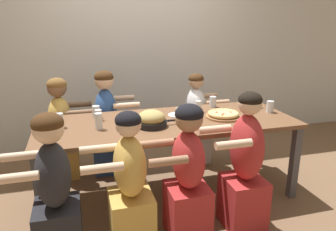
{
  "coord_description": "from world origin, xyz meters",
  "views": [
    {
      "loc": [
        -0.8,
        -2.84,
        1.71
      ],
      "look_at": [
        0.0,
        0.0,
        0.81
      ],
      "focal_mm": 35.0,
      "sensor_mm": 36.0,
      "label": 1
    }
  ],
  "objects": [
    {
      "name": "diner_near_center",
      "position": [
        -0.03,
        -0.68,
        0.51
      ],
      "size": [
        0.51,
        0.4,
        1.1
      ],
      "rotation": [
        0.0,
        0.0,
        1.57
      ],
      "color": "#B22D2D",
      "rests_on": "ground"
    },
    {
      "name": "drinking_glass_i",
      "position": [
        0.6,
        0.34,
        0.81
      ],
      "size": [
        0.07,
        0.07,
        0.12
      ],
      "color": "silver",
      "rests_on": "dining_table"
    },
    {
      "name": "drinking_glass_e",
      "position": [
        -0.98,
        0.07,
        0.82
      ],
      "size": [
        0.07,
        0.07,
        0.13
      ],
      "color": "silver",
      "rests_on": "dining_table"
    },
    {
      "name": "dining_table",
      "position": [
        0.0,
        0.0,
        0.69
      ],
      "size": [
        2.42,
        0.92,
        0.76
      ],
      "color": "brown",
      "rests_on": "ground"
    },
    {
      "name": "diner_far_midleft",
      "position": [
        -0.52,
        0.68,
        0.54
      ],
      "size": [
        0.51,
        0.4,
        1.16
      ],
      "rotation": [
        0.0,
        0.0,
        -1.57
      ],
      "color": "#2D5193",
      "rests_on": "ground"
    },
    {
      "name": "diner_far_left",
      "position": [
        -1.0,
        0.68,
        0.51
      ],
      "size": [
        0.51,
        0.4,
        1.1
      ],
      "rotation": [
        0.0,
        0.0,
        -1.57
      ],
      "color": "gold",
      "rests_on": "ground"
    },
    {
      "name": "drinking_glass_b",
      "position": [
        1.08,
        -0.01,
        0.81
      ],
      "size": [
        0.07,
        0.07,
        0.12
      ],
      "color": "silver",
      "rests_on": "dining_table"
    },
    {
      "name": "drinking_glass_f",
      "position": [
        -0.65,
        -0.08,
        0.83
      ],
      "size": [
        0.06,
        0.06,
        0.15
      ],
      "color": "silver",
      "rests_on": "dining_table"
    },
    {
      "name": "empty_plate_b",
      "position": [
        0.14,
        0.13,
        0.77
      ],
      "size": [
        0.2,
        0.2,
        0.02
      ],
      "color": "white",
      "rests_on": "dining_table"
    },
    {
      "name": "pizza_board_main",
      "position": [
        0.55,
        -0.05,
        0.79
      ],
      "size": [
        0.34,
        0.34,
        0.06
      ],
      "color": "#996B42",
      "rests_on": "dining_table"
    },
    {
      "name": "drinking_glass_g",
      "position": [
        0.17,
        -0.18,
        0.82
      ],
      "size": [
        0.08,
        0.08,
        0.12
      ],
      "color": "silver",
      "rests_on": "dining_table"
    },
    {
      "name": "diner_near_left",
      "position": [
        -1.01,
        -0.68,
        0.52
      ],
      "size": [
        0.51,
        0.4,
        1.11
      ],
      "rotation": [
        0.0,
        0.0,
        1.57
      ],
      "color": "#232328",
      "rests_on": "ground"
    },
    {
      "name": "diner_far_midright",
      "position": [
        0.53,
        0.68,
        0.49
      ],
      "size": [
        0.51,
        0.4,
        1.08
      ],
      "rotation": [
        0.0,
        0.0,
        -1.57
      ],
      "color": "silver",
      "rests_on": "ground"
    },
    {
      "name": "drinking_glass_h",
      "position": [
        -0.63,
        0.19,
        0.81
      ],
      "size": [
        0.07,
        0.07,
        0.1
      ],
      "color": "silver",
      "rests_on": "dining_table"
    },
    {
      "name": "drinking_glass_d",
      "position": [
        -0.64,
        0.3,
        0.81
      ],
      "size": [
        0.07,
        0.07,
        0.11
      ],
      "color": "silver",
      "rests_on": "dining_table"
    },
    {
      "name": "restaurant_back_panel",
      "position": [
        0.0,
        1.52,
        1.6
      ],
      "size": [
        10.0,
        0.06,
        3.2
      ],
      "primitive_type": "cube",
      "color": "silver",
      "rests_on": "ground"
    },
    {
      "name": "diner_near_midleft",
      "position": [
        -0.48,
        -0.68,
        0.49
      ],
      "size": [
        0.51,
        0.4,
        1.08
      ],
      "rotation": [
        0.0,
        0.0,
        1.57
      ],
      "color": "gold",
      "rests_on": "ground"
    },
    {
      "name": "skillet_bowl",
      "position": [
        -0.19,
        -0.12,
        0.83
      ],
      "size": [
        0.4,
        0.28,
        0.15
      ],
      "color": "black",
      "rests_on": "dining_table"
    },
    {
      "name": "drinking_glass_a",
      "position": [
        1.03,
        0.2,
        0.83
      ],
      "size": [
        0.08,
        0.08,
        0.15
      ],
      "color": "silver",
      "rests_on": "dining_table"
    },
    {
      "name": "ground_plane",
      "position": [
        0.0,
        0.0,
        0.0
      ],
      "size": [
        18.0,
        18.0,
        0.0
      ],
      "primitive_type": "plane",
      "color": "brown",
      "rests_on": "ground"
    },
    {
      "name": "drinking_glass_c",
      "position": [
        0.38,
        0.2,
        0.81
      ],
      "size": [
        0.06,
        0.06,
        0.12
      ],
      "color": "silver",
      "rests_on": "dining_table"
    },
    {
      "name": "diner_near_midright",
      "position": [
        0.46,
        -0.68,
        0.53
      ],
      "size": [
        0.51,
        0.4,
        1.16
      ],
      "rotation": [
        0.0,
        0.0,
        1.57
      ],
      "color": "#B22D2D",
      "rests_on": "ground"
    },
    {
      "name": "empty_plate_a",
      "position": [
        0.28,
        0.31,
        0.77
      ],
      "size": [
        0.2,
        0.2,
        0.02
      ],
      "color": "white",
      "rests_on": "dining_table"
    }
  ]
}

